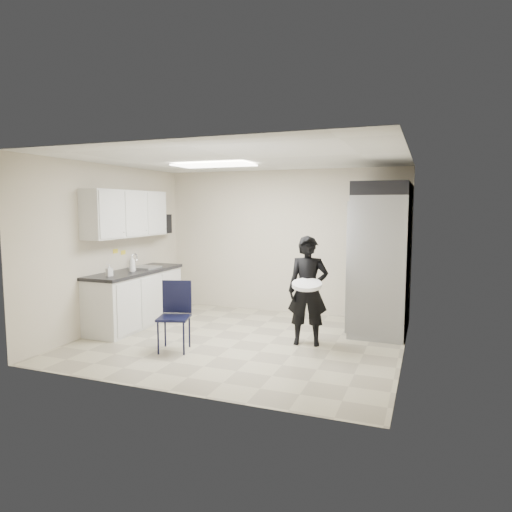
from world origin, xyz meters
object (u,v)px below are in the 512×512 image
at_px(lower_counter, 136,299).
at_px(commercial_fridge, 381,264).
at_px(man_tuxedo, 308,291).
at_px(folding_chair, 174,318).

xyz_separation_m(lower_counter, commercial_fridge, (3.78, 1.07, 0.62)).
distance_m(commercial_fridge, man_tuxedo, 1.44).
xyz_separation_m(lower_counter, folding_chair, (1.30, -0.96, 0.02)).
bearing_deg(commercial_fridge, folding_chair, -140.70).
xyz_separation_m(folding_chair, man_tuxedo, (1.61, 0.93, 0.32)).
relative_size(commercial_fridge, man_tuxedo, 1.37).
height_order(lower_counter, folding_chair, folding_chair).
distance_m(folding_chair, man_tuxedo, 1.88).
relative_size(folding_chair, man_tuxedo, 0.59).
height_order(folding_chair, man_tuxedo, man_tuxedo).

